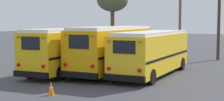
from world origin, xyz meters
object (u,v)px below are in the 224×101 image
object	(u,v)px
traffic_cone	(51,88)
school_bus_2	(152,51)
school_bus_1	(113,48)
bare_tree_1	(113,1)
school_bus_0	(73,49)
utility_pole	(180,10)

from	to	relation	value
traffic_cone	school_bus_2	bearing A→B (deg)	73.77
school_bus_1	bare_tree_1	world-z (taller)	bare_tree_1
school_bus_2	traffic_cone	bearing A→B (deg)	-106.23
school_bus_0	school_bus_1	xyz separation A→B (m)	(2.81, 0.88, 0.07)
school_bus_1	school_bus_2	world-z (taller)	school_bus_1
school_bus_2	utility_pole	world-z (taller)	utility_pole
school_bus_1	utility_pole	size ratio (longest dim) A/B	1.03
school_bus_0	school_bus_2	size ratio (longest dim) A/B	1.02
school_bus_2	traffic_cone	xyz separation A→B (m)	(-2.40, -8.24, -1.28)
school_bus_1	traffic_cone	size ratio (longest dim) A/B	13.88
bare_tree_1	school_bus_1	bearing A→B (deg)	-64.01
school_bus_0	bare_tree_1	bearing A→B (deg)	103.03
school_bus_0	traffic_cone	size ratio (longest dim) A/B	14.20
bare_tree_1	traffic_cone	bearing A→B (deg)	-72.69
utility_pole	bare_tree_1	bearing A→B (deg)	177.47
school_bus_2	school_bus_1	bearing A→B (deg)	-174.24
school_bus_2	traffic_cone	world-z (taller)	school_bus_2
school_bus_1	bare_tree_1	distance (m)	13.71
school_bus_1	bare_tree_1	bearing A→B (deg)	115.99
utility_pole	school_bus_1	bearing A→B (deg)	-98.72
utility_pole	school_bus_2	bearing A→B (deg)	-84.59
traffic_cone	school_bus_1	bearing A→B (deg)	92.95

